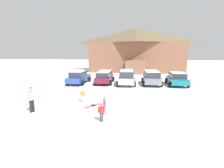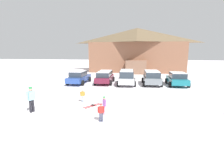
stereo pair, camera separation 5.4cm
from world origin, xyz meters
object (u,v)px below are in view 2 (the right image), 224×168
(ski_lodge, at_px, (137,50))
(skier_child_in_purple_jacket, at_px, (104,105))
(skier_child_in_orange_jacket, at_px, (83,95))
(parked_maroon_van, at_px, (105,77))
(parked_teal_hatchback, at_px, (177,79))
(skier_child_in_red_jacket, at_px, (101,111))
(parked_grey_wagon, at_px, (152,77))
(pair_of_skis, at_px, (93,106))
(parked_silver_wagon, at_px, (127,77))
(parked_blue_hatchback, at_px, (79,77))
(skier_adult_in_blue_parka, at_px, (31,98))

(ski_lodge, relative_size, skier_child_in_purple_jacket, 15.89)
(ski_lodge, distance_m, skier_child_in_orange_jacket, 24.45)
(parked_maroon_van, bearing_deg, skier_child_in_purple_jacket, -79.50)
(ski_lodge, distance_m, parked_teal_hatchback, 16.74)
(ski_lodge, distance_m, skier_child_in_red_jacket, 27.77)
(parked_grey_wagon, distance_m, pair_of_skis, 10.46)
(skier_child_in_red_jacket, bearing_deg, parked_silver_wagon, 86.53)
(parked_teal_hatchback, xyz_separation_m, pair_of_skis, (-7.77, -9.09, -0.77))
(parked_grey_wagon, bearing_deg, parked_blue_hatchback, -177.34)
(skier_child_in_orange_jacket, distance_m, skier_child_in_purple_jacket, 3.36)
(parked_blue_hatchback, bearing_deg, parked_silver_wagon, -0.04)
(ski_lodge, distance_m, parked_maroon_van, 16.20)
(parked_silver_wagon, height_order, skier_child_in_orange_jacket, parked_silver_wagon)
(parked_maroon_van, distance_m, pair_of_skis, 9.43)
(parked_blue_hatchback, height_order, parked_teal_hatchback, parked_blue_hatchback)
(skier_adult_in_blue_parka, bearing_deg, parked_blue_hatchback, 92.48)
(parked_silver_wagon, bearing_deg, skier_child_in_red_jacket, -93.47)
(parked_blue_hatchback, height_order, skier_child_in_red_jacket, parked_blue_hatchback)
(parked_blue_hatchback, xyz_separation_m, parked_maroon_van, (3.18, 0.56, 0.04))
(skier_child_in_purple_jacket, relative_size, skier_child_in_red_jacket, 1.11)
(parked_maroon_van, xyz_separation_m, skier_child_in_purple_jacket, (2.04, -11.00, -0.18))
(parked_silver_wagon, relative_size, skier_child_in_red_jacket, 4.22)
(skier_child_in_orange_jacket, relative_size, skier_child_in_purple_jacket, 0.85)
(ski_lodge, bearing_deg, parked_blue_hatchback, -113.61)
(parked_maroon_van, bearing_deg, skier_child_in_orange_jacket, -91.21)
(parked_maroon_van, distance_m, skier_adult_in_blue_parka, 11.54)
(parked_grey_wagon, bearing_deg, skier_child_in_red_jacket, -107.02)
(parked_silver_wagon, bearing_deg, skier_child_in_purple_jacket, -93.97)
(ski_lodge, height_order, parked_grey_wagon, ski_lodge)
(ski_lodge, distance_m, skier_child_in_purple_jacket, 26.67)
(skier_adult_in_blue_parka, distance_m, skier_child_in_orange_jacket, 3.76)
(parked_grey_wagon, distance_m, parked_teal_hatchback, 2.90)
(parked_maroon_van, distance_m, parked_grey_wagon, 5.72)
(pair_of_skis, bearing_deg, skier_child_in_purple_jacket, -54.07)
(parked_maroon_van, bearing_deg, pair_of_skis, -84.81)
(ski_lodge, xyz_separation_m, skier_child_in_purple_jacket, (-1.74, -26.35, -3.70))
(ski_lodge, height_order, skier_child_in_red_jacket, ski_lodge)
(parked_blue_hatchback, relative_size, skier_child_in_orange_jacket, 4.73)
(parked_grey_wagon, distance_m, skier_child_in_orange_jacket, 10.21)
(parked_grey_wagon, bearing_deg, parked_maroon_van, 178.52)
(ski_lodge, bearing_deg, skier_child_in_purple_jacket, -93.77)
(parked_teal_hatchback, height_order, pair_of_skis, parked_teal_hatchback)
(parked_maroon_van, height_order, pair_of_skis, parked_maroon_van)
(parked_grey_wagon, xyz_separation_m, skier_child_in_red_jacket, (-3.66, -11.96, -0.31))
(skier_adult_in_blue_parka, relative_size, skier_child_in_red_jacket, 1.59)
(skier_child_in_red_jacket, bearing_deg, skier_adult_in_blue_parka, 169.41)
(ski_lodge, relative_size, skier_child_in_red_jacket, 17.66)
(parked_teal_hatchback, height_order, skier_adult_in_blue_parka, skier_adult_in_blue_parka)
(parked_maroon_van, xyz_separation_m, skier_adult_in_blue_parka, (-2.72, -11.21, 0.10))
(parked_silver_wagon, bearing_deg, skier_child_in_orange_jacket, -110.41)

